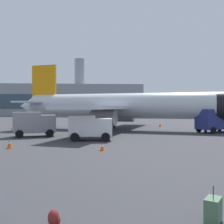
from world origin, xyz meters
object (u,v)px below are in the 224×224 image
Objects in this scene: cargo_van at (90,127)px; safety_cone_near at (102,147)px; safety_cone_mid at (9,144)px; rolling_suitcase at (213,210)px; airplane_at_gate at (121,106)px; safety_cone_far at (160,125)px; fuel_truck at (216,120)px; traveller_backpack at (54,218)px; service_truck at (34,123)px.

safety_cone_near is (1.03, -6.63, -1.16)m from cargo_van.
safety_cone_mid is 0.72× the size of rolling_suitcase.
airplane_at_gate is 46.90× the size of safety_cone_far.
rolling_suitcase is at bearing -79.27° from cargo_van.
safety_cone_far reaches higher than safety_cone_near.
airplane_at_gate reaches higher than cargo_van.
safety_cone_mid is 30.82m from safety_cone_far.
fuel_truck reaches higher than safety_cone_mid.
traveller_backpack is at bearing -99.18° from airplane_at_gate.
cargo_van is at bearing -155.27° from fuel_truck.
rolling_suitcase is 2.29× the size of traveller_backpack.
safety_cone_mid is at bearing 167.57° from safety_cone_near.
fuel_truck is 31.29m from rolling_suitcase.
service_truck is 13.48m from safety_cone_near.
rolling_suitcase is (10.51, -15.31, -0.00)m from safety_cone_mid.
fuel_truck is (12.82, -4.69, -1.88)m from airplane_at_gate.
service_truck is 8.73× the size of safety_cone_near.
rolling_suitcase is (2.81, -13.61, 0.10)m from safety_cone_near.
safety_cone_mid is (-7.71, 1.70, 0.10)m from safety_cone_near.
fuel_truck reaches higher than safety_cone_near.
cargo_van is 20.15m from traveller_backpack.
safety_cone_mid is (-23.99, -12.90, -1.38)m from fuel_truck.
service_truck reaches higher than cargo_van.
safety_cone_near is at bearing 82.27° from traveller_backpack.
fuel_truck is 8.13× the size of safety_cone_mid.
service_truck is 0.80× the size of fuel_truck.
safety_cone_mid is 16.27m from traveller_backpack.
traveller_backpack is (-1.83, -13.47, -0.06)m from safety_cone_near.
safety_cone_mid reaches higher than safety_cone_far.
cargo_van is 5.63× the size of safety_cone_mid.
cargo_van reaches higher than safety_cone_near.
fuel_truck is 13.45× the size of traveller_backpack.
service_truck is at bearing 146.90° from cargo_van.
safety_cone_near reaches higher than traveller_backpack.
traveller_backpack is at bearing -122.83° from fuel_truck.
rolling_suitcase is at bearing -55.52° from safety_cone_mid.
safety_cone_mid is (-0.00, -9.28, -1.22)m from service_truck.
airplane_at_gate is at bearing 70.46° from cargo_van.
service_truck is 24.26m from fuel_truck.
safety_cone_near is at bearing 101.65° from rolling_suitcase.
service_truck is 25.19m from traveller_backpack.
fuel_truck is 1.44× the size of cargo_van.
safety_cone_near is 0.75× the size of safety_cone_mid.
airplane_at_gate reaches higher than safety_cone_mid.
airplane_at_gate is at bearing 36.64° from service_truck.
rolling_suitcase is (-8.47, -39.59, 0.03)m from safety_cone_far.
safety_cone_mid is at bearing 124.48° from rolling_suitcase.
fuel_truck reaches higher than rolling_suitcase.
safety_cone_mid reaches higher than traveller_backpack.
cargo_van is 4.07× the size of rolling_suitcase.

